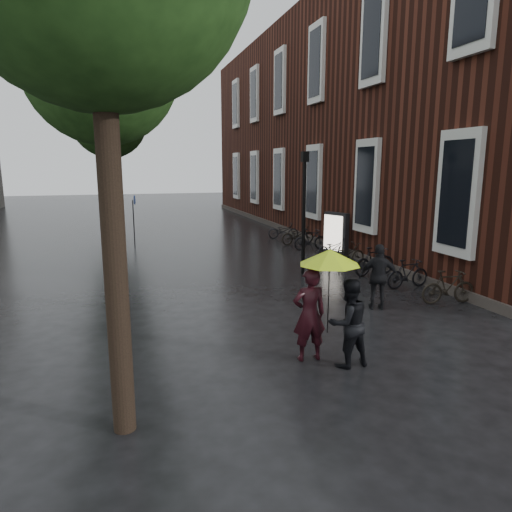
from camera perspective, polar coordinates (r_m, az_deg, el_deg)
name	(u,v)px	position (r m, az deg, el deg)	size (l,w,h in m)	color
ground	(402,421)	(7.64, 17.76, -19.01)	(120.00, 120.00, 0.00)	black
brick_building	(366,128)	(28.77, 13.54, 15.31)	(10.20, 33.20, 12.00)	#38160F
street_trees	(109,105)	(21.41, -17.93, 17.54)	(4.33, 34.03, 8.91)	black
person_burgundy	(309,315)	(9.02, 6.68, -7.29)	(0.68, 0.44, 1.85)	black
person_black	(348,323)	(8.89, 11.45, -8.20)	(0.83, 0.65, 1.71)	black
lime_umbrella	(330,257)	(8.69, 9.20, -0.13)	(1.18, 1.18, 1.73)	black
pedestrian_walking	(379,277)	(12.55, 15.12, -2.54)	(1.03, 0.43, 1.77)	black
parked_bicycles	(336,249)	(18.86, 9.99, 0.89)	(2.05, 12.99, 1.02)	black
ad_lightbox	(336,234)	(19.85, 9.94, 2.75)	(0.28, 1.22, 1.84)	black
lamp_post	(304,201)	(15.95, 6.03, 6.85)	(0.22, 0.22, 4.26)	black
cycle_sign	(134,213)	(22.61, -14.99, 5.26)	(0.13, 0.44, 2.41)	#262628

